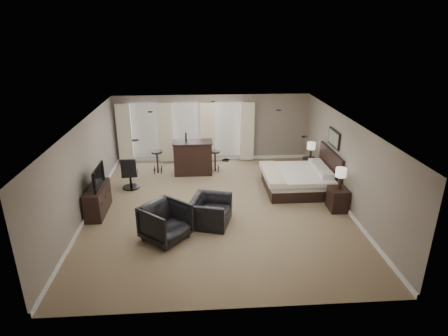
{
  "coord_description": "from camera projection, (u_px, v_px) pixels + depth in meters",
  "views": [
    {
      "loc": [
        -0.52,
        -9.94,
        5.1
      ],
      "look_at": [
        0.2,
        0.4,
        1.1
      ],
      "focal_mm": 30.0,
      "sensor_mm": 36.0,
      "label": 1
    }
  ],
  "objects": [
    {
      "name": "armchair_near",
      "position": [
        210.0,
        207.0,
        10.07
      ],
      "size": [
        1.03,
        1.3,
        1.0
      ],
      "primitive_type": "imported",
      "rotation": [
        0.0,
        0.0,
        1.28
      ],
      "color": "black",
      "rests_on": "ground"
    },
    {
      "name": "tv",
      "position": [
        96.0,
        185.0,
        10.51
      ],
      "size": [
        0.61,
        1.06,
        0.14
      ],
      "primitive_type": "imported",
      "rotation": [
        0.0,
        0.0,
        1.57
      ],
      "color": "black",
      "rests_on": "dresser"
    },
    {
      "name": "bed",
      "position": [
        296.0,
        171.0,
        12.05
      ],
      "size": [
        2.13,
        2.03,
        1.35
      ],
      "primitive_type": "cube",
      "color": "silver",
      "rests_on": "ground"
    },
    {
      "name": "dresser",
      "position": [
        98.0,
        200.0,
        10.68
      ],
      "size": [
        0.45,
        1.4,
        0.81
      ],
      "primitive_type": "cube",
      "color": "black",
      "rests_on": "ground"
    },
    {
      "name": "lamp_near",
      "position": [
        340.0,
        179.0,
        10.64
      ],
      "size": [
        0.31,
        0.31,
        0.64
      ],
      "primitive_type": "cube",
      "color": "beige",
      "rests_on": "nightstand_near"
    },
    {
      "name": "nightstand_near",
      "position": [
        338.0,
        199.0,
        10.88
      ],
      "size": [
        0.5,
        0.61,
        0.67
      ],
      "primitive_type": "cube",
      "color": "black",
      "rests_on": "ground"
    },
    {
      "name": "bar_stool_right",
      "position": [
        215.0,
        161.0,
        13.75
      ],
      "size": [
        0.43,
        0.43,
        0.79
      ],
      "primitive_type": "cube",
      "rotation": [
        0.0,
        0.0,
        0.16
      ],
      "color": "black",
      "rests_on": "ground"
    },
    {
      "name": "nightstand_far",
      "position": [
        310.0,
        166.0,
        13.6
      ],
      "size": [
        0.42,
        0.51,
        0.55
      ],
      "primitive_type": "cube",
      "color": "black",
      "rests_on": "ground"
    },
    {
      "name": "lamp_far",
      "position": [
        311.0,
        151.0,
        13.39
      ],
      "size": [
        0.3,
        0.3,
        0.61
      ],
      "primitive_type": "cube",
      "color": "beige",
      "rests_on": "nightstand_far"
    },
    {
      "name": "bar_stool_left",
      "position": [
        157.0,
        162.0,
        13.57
      ],
      "size": [
        0.47,
        0.47,
        0.84
      ],
      "primitive_type": "cube",
      "rotation": [
        0.0,
        0.0,
        0.22
      ],
      "color": "black",
      "rests_on": "ground"
    },
    {
      "name": "armchair_far",
      "position": [
        165.0,
        221.0,
        9.32
      ],
      "size": [
        1.38,
        1.39,
        1.04
      ],
      "primitive_type": "imported",
      "rotation": [
        0.0,
        0.0,
        0.85
      ],
      "color": "black",
      "rests_on": "ground"
    },
    {
      "name": "wall_art",
      "position": [
        334.0,
        138.0,
        11.73
      ],
      "size": [
        0.04,
        0.96,
        0.56
      ],
      "primitive_type": "cube",
      "color": "slate",
      "rests_on": "room"
    },
    {
      "name": "bar_counter",
      "position": [
        193.0,
        157.0,
        13.46
      ],
      "size": [
        1.4,
        0.73,
        1.22
      ],
      "primitive_type": "cube",
      "color": "black",
      "rests_on": "ground"
    },
    {
      "name": "desk_chair",
      "position": [
        130.0,
        173.0,
        12.25
      ],
      "size": [
        0.6,
        0.6,
        1.1
      ],
      "primitive_type": "cube",
      "rotation": [
        0.0,
        0.0,
        3.22
      ],
      "color": "black",
      "rests_on": "ground"
    },
    {
      "name": "window_bay",
      "position": [
        186.0,
        132.0,
        14.45
      ],
      "size": [
        5.25,
        0.2,
        2.3
      ],
      "color": "silver",
      "rests_on": "room"
    },
    {
      "name": "room",
      "position": [
        218.0,
        167.0,
        10.66
      ],
      "size": [
        7.6,
        8.6,
        2.64
      ],
      "color": "#7A684E",
      "rests_on": "ground"
    }
  ]
}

